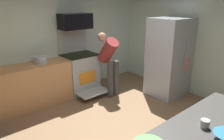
# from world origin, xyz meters

# --- Properties ---
(ground_plane) EXTENTS (5.20, 4.80, 0.02)m
(ground_plane) POSITION_xyz_m (0.00, 0.00, -0.01)
(ground_plane) COLOR #8A6A4C
(wall_back) EXTENTS (5.20, 0.12, 2.60)m
(wall_back) POSITION_xyz_m (0.00, 2.34, 1.30)
(wall_back) COLOR silver
(wall_back) RESTS_ON ground
(wall_right) EXTENTS (0.12, 4.80, 2.60)m
(wall_right) POSITION_xyz_m (2.54, 0.00, 1.30)
(wall_right) COLOR silver
(wall_right) RESTS_ON ground
(lower_cabinet_run) EXTENTS (2.40, 0.60, 0.90)m
(lower_cabinet_run) POSITION_xyz_m (-0.90, 1.98, 0.45)
(lower_cabinet_run) COLOR tan
(lower_cabinet_run) RESTS_ON ground
(oven_range) EXTENTS (0.76, 1.05, 1.53)m
(oven_range) POSITION_xyz_m (0.51, 1.97, 0.51)
(oven_range) COLOR #B1BAB9
(oven_range) RESTS_ON ground
(microwave) EXTENTS (0.74, 0.38, 0.35)m
(microwave) POSITION_xyz_m (0.51, 2.06, 1.71)
(microwave) COLOR black
(microwave) RESTS_ON oven_range
(refrigerator) EXTENTS (0.88, 0.76, 1.80)m
(refrigerator) POSITION_xyz_m (2.03, 0.50, 0.90)
(refrigerator) COLOR #B1BCC8
(refrigerator) RESTS_ON ground
(person_cook) EXTENTS (0.31, 0.62, 1.45)m
(person_cook) POSITION_xyz_m (0.94, 1.37, 0.86)
(person_cook) COLOR #454545
(person_cook) RESTS_ON ground
(mug_coffee) EXTENTS (0.09, 0.09, 0.09)m
(mug_coffee) POSITION_xyz_m (-0.11, -1.43, 0.94)
(mug_coffee) COLOR silver
(mug_coffee) RESTS_ON counter_island
(stock_pot) EXTENTS (0.28, 0.28, 0.15)m
(stock_pot) POSITION_xyz_m (-0.44, 1.98, 0.97)
(stock_pot) COLOR #B3BEC6
(stock_pot) RESTS_ON lower_cabinet_run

